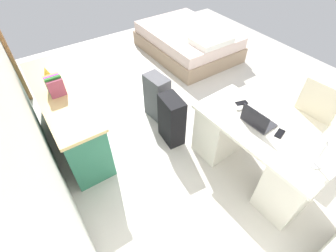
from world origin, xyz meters
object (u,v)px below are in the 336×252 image
Objects in this scene: laptop at (257,120)px; figurine_small at (46,71)px; credenza at (67,116)px; computer_mouse at (240,108)px; desk_lamp at (322,142)px; bed at (188,41)px; cell_phone_near_laptop at (280,133)px; desk at (254,151)px; suitcase_spare_grey at (157,97)px; suitcase_black at (172,120)px; cell_phone_by_mouse at (242,103)px; office_chair at (303,125)px.

laptop is 2.56m from figurine_small.
credenza reaches higher than computer_mouse.
credenza is at bearing 35.10° from desk_lamp.
cell_phone_near_laptop is (-2.88, 1.08, 0.49)m from bed.
desk is 0.41m from laptop.
suitcase_spare_grey is 1.71m from cell_phone_near_laptop.
desk is at bearing -149.48° from suitcase_black.
suitcase_black is 4.96× the size of cell_phone_near_laptop.
cell_phone_near_laptop is at bearing -158.90° from laptop.
cell_phone_by_mouse is (0.55, -0.03, 0.00)m from cell_phone_near_laptop.
credenza is at bearing 68.10° from cell_phone_by_mouse.
bed is at bearing -7.59° from cell_phone_by_mouse.
credenza reaches higher than bed.
laptop reaches higher than suitcase_spare_grey.
desk is 0.51m from computer_mouse.
computer_mouse is at bearing 60.92° from office_chair.
office_chair is 3.22m from figurine_small.
bed is at bearing -77.34° from figurine_small.
computer_mouse is 0.91× the size of figurine_small.
cell_phone_by_mouse is 0.39× the size of desk_lamp.
computer_mouse is at bearing -6.19° from laptop.
bed is (2.81, -0.40, -0.18)m from office_chair.
cell_phone_by_mouse reaches higher than suitcase_black.
figurine_small reaches higher than bed.
credenza is 1.33m from suitcase_black.
desk is 4.59× the size of laptop.
cell_phone_near_laptop is at bearing -8.65° from desk_lamp.
laptop is 0.93× the size of desk_lamp.
laptop is at bearing 3.02° from desk_lamp.
suitcase_spare_grey is at bearing 40.61° from cell_phone_by_mouse.
credenza is at bearing 43.26° from laptop.
bed is at bearing -23.72° from laptop.
credenza is 5.62× the size of laptop.
laptop is at bearing 2.81° from desk.
office_chair reaches higher than cell_phone_by_mouse.
suitcase_black is 1.68m from figurine_small.
cell_phone_near_laptop is at bearing -167.11° from cell_phone_by_mouse.
suitcase_black is at bearing 8.37° from cell_phone_near_laptop.
credenza is 2.89m from bed.
desk_lamp is (-1.47, -0.48, 0.65)m from suitcase_black.
office_chair is at bearing -121.91° from computer_mouse.
suitcase_black is at bearing 24.93° from desk.
credenza reaches higher than suitcase_black.
office_chair is at bearing -124.59° from suitcase_black.
computer_mouse is (-1.37, -1.57, 0.36)m from credenza.
suitcase_spare_grey is at bearing 13.61° from desk.
desk is at bearing -144.15° from figurine_small.
bed is (1.02, -2.71, -0.14)m from credenza.
cell_phone_by_mouse is at bearing -61.57° from computer_mouse.
laptop reaches higher than cell_phone_by_mouse.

